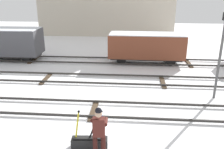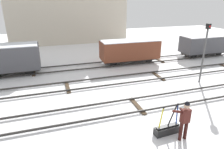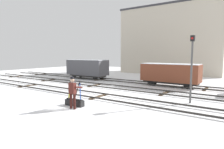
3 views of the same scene
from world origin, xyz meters
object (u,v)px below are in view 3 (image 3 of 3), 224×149
at_px(switch_lever_frame, 75,102).
at_px(freight_car_near_switch, 87,68).
at_px(signal_post, 192,63).
at_px(freight_car_mid_siding, 170,73).
at_px(rail_worker, 73,90).

distance_m(switch_lever_frame, freight_car_near_switch, 13.29).
bearing_deg(signal_post, switch_lever_frame, -140.93).
xyz_separation_m(signal_post, freight_car_near_switch, (-13.77, 5.88, -1.16)).
xyz_separation_m(switch_lever_frame, freight_car_near_switch, (-8.18, 10.41, 1.15)).
distance_m(signal_post, freight_car_near_switch, 15.01).
relative_size(switch_lever_frame, freight_car_near_switch, 0.27).
height_order(signal_post, freight_car_mid_siding, signal_post).
bearing_deg(freight_car_mid_siding, rail_worker, -99.32).
height_order(rail_worker, freight_car_mid_siding, freight_car_mid_siding).
bearing_deg(freight_car_near_switch, rail_worker, -52.73).
height_order(switch_lever_frame, freight_car_near_switch, freight_car_near_switch).
relative_size(signal_post, freight_car_near_switch, 0.79).
bearing_deg(freight_car_mid_siding, signal_post, -60.62).
relative_size(switch_lever_frame, rail_worker, 0.79).
relative_size(switch_lever_frame, signal_post, 0.34).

